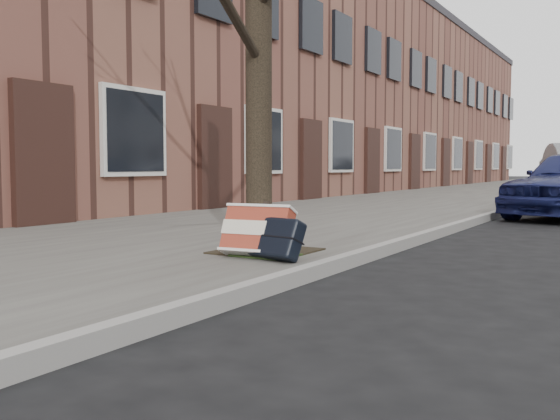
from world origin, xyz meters
The scene contains 6 objects.
ground centered at (0.00, 0.00, 0.00)m, with size 120.00×120.00×0.00m, color black.
near_sidewalk centered at (-3.70, 15.00, 0.06)m, with size 5.00×70.00×0.12m, color #67645D.
house_near centered at (-9.60, 16.00, 3.50)m, with size 6.80×40.00×7.00m, color brown.
dirt_patch centered at (-2.00, 1.20, 0.13)m, with size 0.85×0.85×0.01m, color black.
suitcase_red centered at (-1.86, 0.83, 0.36)m, with size 0.61×0.17×0.44m, color maroon.
suitcase_navy centered at (-1.64, 0.78, 0.32)m, with size 0.50×0.16×0.36m, color black.
Camera 1 is at (1.12, -3.82, 0.93)m, focal length 40.00 mm.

